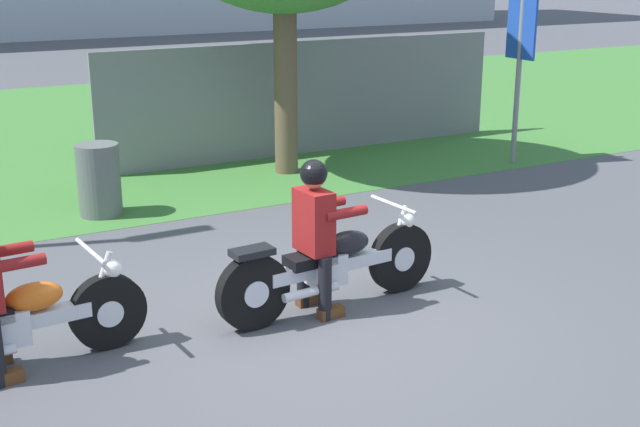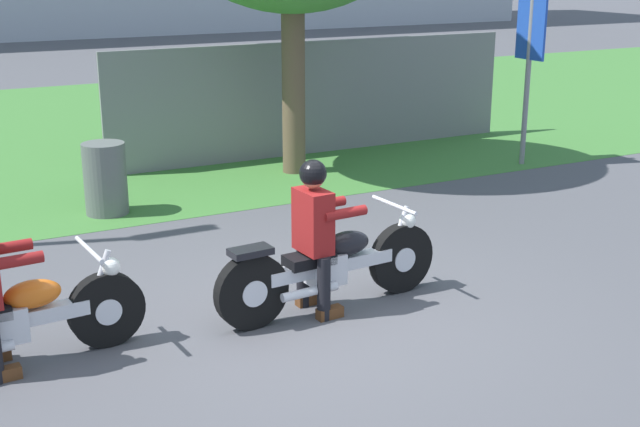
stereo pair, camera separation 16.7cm
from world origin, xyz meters
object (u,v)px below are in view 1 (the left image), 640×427
Objects in this scene: sign_banner at (520,51)px; trash_can at (99,180)px; motorcycle_follow at (14,324)px; rider_lead at (316,225)px; motorcycle_lead at (331,267)px.

trash_can is at bearing 176.83° from sign_banner.
motorcycle_follow is 4.12m from trash_can.
trash_can is at bearing 98.94° from rider_lead.
trash_can is (-1.07, 3.90, 0.05)m from motorcycle_lead.
motorcycle_lead is at bearing -74.68° from trash_can.
rider_lead is (-0.17, -0.01, 0.42)m from motorcycle_lead.
motorcycle_follow is (-2.72, 0.13, -0.01)m from motorcycle_lead.
rider_lead is at bearing 179.21° from motorcycle_lead.
sign_banner is (7.99, 3.42, 1.34)m from motorcycle_follow.
rider_lead is 1.58× the size of trash_can.
motorcycle_lead is 2.73m from motorcycle_follow.
motorcycle_follow is 8.79m from sign_banner.
sign_banner is at bearing -3.17° from trash_can.
motorcycle_follow is at bearing -113.71° from trash_can.
sign_banner reaches higher than trash_can.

